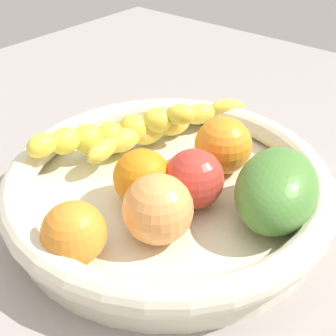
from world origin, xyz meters
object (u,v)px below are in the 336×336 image
banana_draped_right (112,133)px  peach_blush (158,209)px  orange_mid_right (223,145)px  banana_draped_left (164,127)px  tomato_red (196,178)px  orange_front (74,233)px  mango_green (276,189)px  orange_mid_left (142,178)px  fruit_bowl (168,186)px

banana_draped_right → peach_blush: (13.81, -7.63, 0.29)cm
orange_mid_right → peach_blush: size_ratio=0.98×
orange_mid_right → peach_blush: (1.65, -13.46, 0.07)cm
banana_draped_left → tomato_red: tomato_red is taller
orange_front → tomato_red: (3.44, 13.48, 0.21)cm
banana_draped_left → mango_green: (18.05, -4.16, 1.21)cm
tomato_red → mango_green: size_ratio=0.54×
orange_mid_right → banana_draped_left: bearing=177.7°
banana_draped_left → orange_mid_right: (9.21, -0.37, 1.03)cm
orange_mid_left → banana_draped_left: bearing=119.4°
banana_draped_right → orange_mid_left: (8.98, -4.52, -0.04)cm
banana_draped_right → orange_mid_right: size_ratio=2.93×
tomato_red → peach_blush: bearing=-86.0°
orange_front → orange_mid_left: size_ratio=0.96×
banana_draped_right → peach_blush: 15.78cm
orange_mid_left → orange_mid_right: orange_mid_right is taller
orange_front → tomato_red: size_ratio=0.93×
banana_draped_right → mango_green: bearing=5.5°
orange_mid_right → tomato_red: bearing=-80.2°
fruit_bowl → orange_mid_right: orange_mid_right is taller
fruit_bowl → peach_blush: peach_blush is taller
fruit_bowl → peach_blush: size_ratio=5.29×
orange_mid_left → banana_draped_right: bearing=153.3°
banana_draped_left → banana_draped_right: size_ratio=1.19×
banana_draped_right → tomato_red: (13.35, -1.06, 0.06)cm
banana_draped_left → orange_mid_left: orange_mid_left is taller
fruit_bowl → orange_mid_right: 8.05cm
mango_green → peach_blush: bearing=-126.6°
banana_draped_right → tomato_red: tomato_red is taller
orange_mid_left → tomato_red: (4.37, 3.46, 0.10)cm
banana_draped_left → peach_blush: bearing=-51.8°
orange_mid_left → peach_blush: (4.83, -3.11, 0.33)cm
orange_front → orange_mid_left: bearing=95.3°
orange_mid_right → fruit_bowl: bearing=-107.6°
banana_draped_left → orange_mid_left: (6.04, -10.72, 0.77)cm
mango_green → peach_blush: 12.04cm
banana_draped_right → orange_front: bearing=-55.7°
orange_mid_left → fruit_bowl: bearing=74.3°
banana_draped_right → peach_blush: bearing=-28.9°
tomato_red → mango_green: 8.26cm
orange_mid_left → tomato_red: bearing=38.4°
mango_green → tomato_red: bearing=-158.0°
peach_blush → banana_draped_right: bearing=151.1°
banana_draped_left → fruit_bowl: bearing=-47.5°
banana_draped_right → peach_blush: peach_blush is taller
orange_mid_left → peach_blush: bearing=-32.8°
banana_draped_left → mango_green: size_ratio=1.99×
orange_mid_right → mango_green: mango_green is taller
fruit_bowl → mango_green: bearing=16.9°
banana_draped_left → tomato_red: 12.71cm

